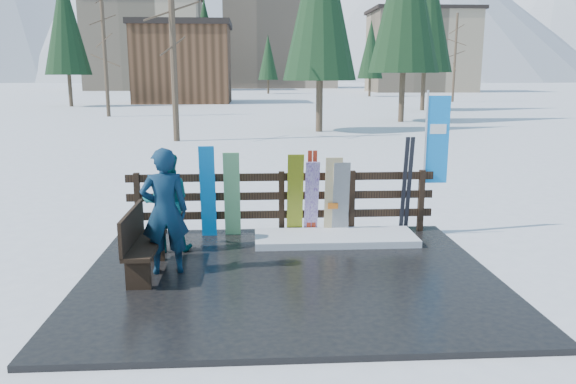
{
  "coord_description": "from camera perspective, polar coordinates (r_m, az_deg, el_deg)",
  "views": [
    {
      "loc": [
        -0.5,
        -7.81,
        2.94
      ],
      "look_at": [
        0.04,
        1.0,
        1.1
      ],
      "focal_mm": 35.0,
      "sensor_mm": 36.0,
      "label": 1
    }
  ],
  "objects": [
    {
      "name": "snowboard_0",
      "position": [
        10.03,
        -8.15,
        -0.0
      ],
      "size": [
        0.27,
        0.27,
        1.67
      ],
      "primitive_type": "cube",
      "rotation": [
        0.14,
        0.0,
        0.0
      ],
      "color": "#0A81DF",
      "rests_on": "deck"
    },
    {
      "name": "deck",
      "position": [
        8.35,
        0.13,
        -8.56
      ],
      "size": [
        6.0,
        5.0,
        0.08
      ],
      "primitive_type": "cube",
      "color": "black",
      "rests_on": "ground"
    },
    {
      "name": "snowboard_5",
      "position": [
        10.12,
        4.59,
        -0.46
      ],
      "size": [
        0.3,
        0.22,
        1.44
      ],
      "primitive_type": "cube",
      "rotation": [
        0.13,
        0.0,
        0.0
      ],
      "color": "silver",
      "rests_on": "deck"
    },
    {
      "name": "trees",
      "position": [
        53.93,
        0.01,
        14.77
      ],
      "size": [
        42.29,
        68.75,
        12.76
      ],
      "color": "#382B1E",
      "rests_on": "ground"
    },
    {
      "name": "fence",
      "position": [
        10.26,
        -0.66,
        -0.61
      ],
      "size": [
        5.6,
        0.1,
        1.15
      ],
      "color": "black",
      "rests_on": "deck"
    },
    {
      "name": "snow_patch",
      "position": [
        9.92,
        4.82,
        -4.67
      ],
      "size": [
        2.81,
        1.0,
        0.12
      ],
      "primitive_type": "cube",
      "color": "white",
      "rests_on": "deck"
    },
    {
      "name": "snowboard_2",
      "position": [
        10.04,
        0.73,
        -0.31
      ],
      "size": [
        0.29,
        0.38,
        1.52
      ],
      "primitive_type": "cube",
      "rotation": [
        0.23,
        0.0,
        0.0
      ],
      "color": "#F3FD17",
      "rests_on": "deck"
    },
    {
      "name": "snowboard_1",
      "position": [
        10.02,
        -5.71,
        -0.28
      ],
      "size": [
        0.28,
        0.36,
        1.56
      ],
      "primitive_type": "cube",
      "rotation": [
        0.22,
        0.0,
        0.0
      ],
      "color": "silver",
      "rests_on": "deck"
    },
    {
      "name": "ski_pair_a",
      "position": [
        10.13,
        2.43,
        -0.08
      ],
      "size": [
        0.16,
        0.18,
        1.56
      ],
      "color": "#B02B15",
      "rests_on": "deck"
    },
    {
      "name": "rental_flag",
      "position": [
        10.67,
        14.65,
        4.64
      ],
      "size": [
        0.45,
        0.04,
        2.6
      ],
      "color": "silver",
      "rests_on": "deck"
    },
    {
      "name": "bench",
      "position": [
        8.43,
        -14.79,
        -4.77
      ],
      "size": [
        0.41,
        1.5,
        0.97
      ],
      "color": "black",
      "rests_on": "deck"
    },
    {
      "name": "ski_pair_b",
      "position": [
        10.43,
        11.96,
        0.66
      ],
      "size": [
        0.17,
        0.26,
        1.79
      ],
      "color": "black",
      "rests_on": "deck"
    },
    {
      "name": "person_front",
      "position": [
        8.33,
        -12.42,
        -1.91
      ],
      "size": [
        0.75,
        0.56,
        1.86
      ],
      "primitive_type": "imported",
      "rotation": [
        0.0,
        0.0,
        3.33
      ],
      "color": "#0F3850",
      "rests_on": "deck"
    },
    {
      "name": "snowboard_4",
      "position": [
        10.15,
        5.39,
        -0.69
      ],
      "size": [
        0.3,
        0.22,
        1.36
      ],
      "primitive_type": "cube",
      "rotation": [
        0.14,
        0.0,
        0.0
      ],
      "color": "black",
      "rests_on": "deck"
    },
    {
      "name": "person_back",
      "position": [
        9.43,
        -12.23,
        -1.0
      ],
      "size": [
        0.83,
        0.67,
        1.64
      ],
      "primitive_type": "imported",
      "rotation": [
        0.0,
        0.0,
        3.2
      ],
      "color": "#0C5253",
      "rests_on": "deck"
    },
    {
      "name": "resort_buildings",
      "position": [
        123.42,
        -2.91,
        14.94
      ],
      "size": [
        73.0,
        87.6,
        22.6
      ],
      "color": "tan",
      "rests_on": "ground"
    },
    {
      "name": "ground",
      "position": [
        8.36,
        0.13,
        -8.81
      ],
      "size": [
        700.0,
        700.0,
        0.0
      ],
      "primitive_type": "plane",
      "color": "white",
      "rests_on": "ground"
    },
    {
      "name": "snowboard_3",
      "position": [
        10.08,
        2.41,
        -0.66
      ],
      "size": [
        0.25,
        0.4,
        1.38
      ],
      "primitive_type": "cube",
      "rotation": [
        0.27,
        0.0,
        0.0
      ],
      "color": "white",
      "rests_on": "deck"
    }
  ]
}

